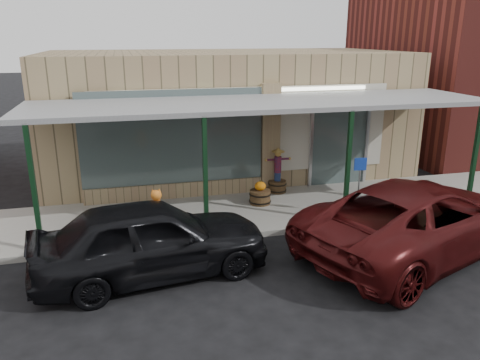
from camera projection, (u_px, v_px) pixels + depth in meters
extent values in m
plane|color=black|center=(311.00, 274.00, 9.70)|extent=(120.00, 120.00, 0.00)
cube|color=gray|center=(261.00, 210.00, 13.01)|extent=(40.00, 3.20, 0.15)
cube|color=#99855D|center=(225.00, 112.00, 16.67)|extent=(12.00, 6.00, 4.20)
cube|color=#4B5B5B|center=(173.00, 139.00, 13.30)|extent=(5.20, 0.06, 2.80)
cube|color=#4B5B5B|center=(339.00, 142.00, 14.75)|extent=(1.80, 0.06, 2.80)
cube|color=#99855D|center=(270.00, 140.00, 14.08)|extent=(0.55, 0.30, 3.40)
cube|color=#99855D|center=(176.00, 190.00, 13.81)|extent=(5.20, 0.30, 0.50)
cube|color=#B8B3A3|center=(247.00, 131.00, 13.89)|extent=(9.00, 0.02, 2.60)
cube|color=white|center=(247.00, 91.00, 13.51)|extent=(7.50, 0.03, 0.10)
cube|color=gray|center=(263.00, 103.00, 12.13)|extent=(12.00, 3.00, 0.12)
cube|color=black|center=(34.00, 192.00, 9.95)|extent=(0.10, 0.10, 2.95)
cube|color=black|center=(205.00, 179.00, 10.81)|extent=(0.10, 0.10, 2.95)
cube|color=black|center=(348.00, 169.00, 11.65)|extent=(0.10, 0.10, 2.95)
cube|color=black|center=(474.00, 159.00, 12.51)|extent=(0.10, 0.10, 2.95)
cylinder|color=brown|center=(277.00, 186.00, 14.25)|extent=(0.70, 0.70, 0.36)
cylinder|color=navy|center=(277.00, 176.00, 14.16)|extent=(0.26, 0.26, 0.27)
cylinder|color=maroon|center=(278.00, 164.00, 14.04)|extent=(0.28, 0.28, 0.49)
sphere|color=tan|center=(278.00, 154.00, 13.94)|extent=(0.20, 0.20, 0.20)
cone|color=tan|center=(278.00, 150.00, 13.91)|extent=(0.32, 0.32, 0.12)
cylinder|color=brown|center=(260.00, 197.00, 13.25)|extent=(0.65, 0.65, 0.39)
ellipsoid|color=orange|center=(260.00, 186.00, 13.15)|extent=(0.31, 0.31, 0.26)
cylinder|color=#4C471E|center=(260.00, 181.00, 13.11)|extent=(0.04, 0.04, 0.06)
cylinder|color=gray|center=(358.00, 193.00, 12.22)|extent=(0.04, 0.04, 1.26)
cube|color=#173BB0|center=(360.00, 164.00, 11.99)|extent=(0.33, 0.07, 0.33)
imported|color=black|center=(151.00, 239.00, 9.42)|extent=(4.93, 2.53, 1.61)
ellipsoid|color=orange|center=(157.00, 208.00, 10.21)|extent=(0.32, 0.27, 0.42)
sphere|color=orange|center=(156.00, 195.00, 10.16)|extent=(0.24, 0.24, 0.24)
cylinder|color=#197227|center=(157.00, 201.00, 10.16)|extent=(0.16, 0.16, 0.02)
imported|color=#440D0E|center=(418.00, 218.00, 10.42)|extent=(6.57, 4.76, 1.66)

